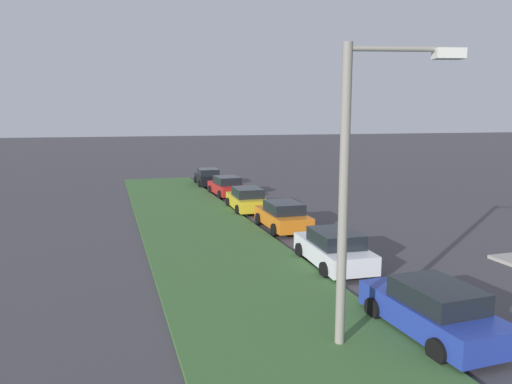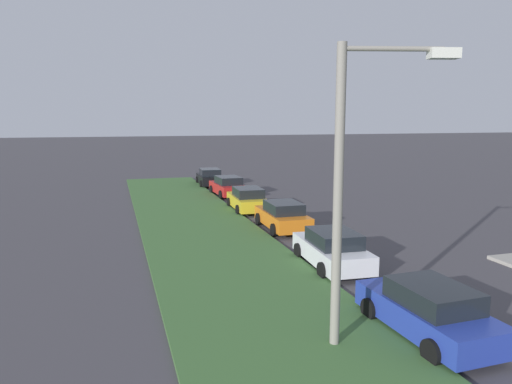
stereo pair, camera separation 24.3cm
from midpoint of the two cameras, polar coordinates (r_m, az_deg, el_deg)
grass_median at (r=17.06m, az=-1.21°, el=-10.71°), size 60.00×6.00×0.12m
parked_car_blue at (r=13.87m, az=20.33°, el=-13.10°), size 4.36×2.14×1.47m
parked_car_white at (r=18.98m, az=9.43°, el=-6.73°), size 4.39×2.20×1.47m
parked_car_orange at (r=24.95m, az=3.48°, el=-2.86°), size 4.33×2.07×1.47m
parked_car_yellow at (r=29.90m, az=-0.77°, el=-0.90°), size 4.37×2.14×1.47m
parked_car_red at (r=35.68m, az=-3.17°, el=0.68°), size 4.38×2.18×1.47m
parked_car_black at (r=41.25m, az=-5.37°, el=1.76°), size 4.38×2.19×1.47m
streetlight at (r=11.76m, az=12.10°, el=1.90°), size 0.97×2.83×7.50m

